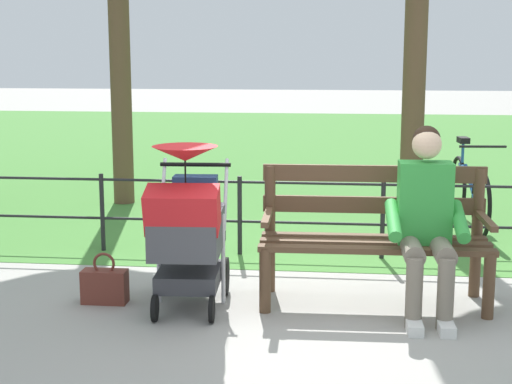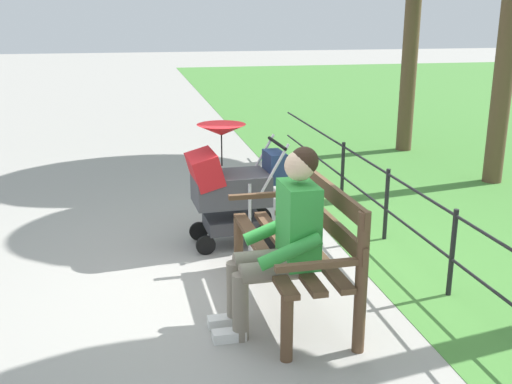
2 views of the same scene
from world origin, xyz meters
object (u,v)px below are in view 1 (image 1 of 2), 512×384
Objects in this scene: person_on_bench at (426,216)px; park_bench at (374,229)px; bicycle at (469,192)px; stroller at (188,225)px; handbag at (105,286)px.

park_bench is at bearing -33.60° from person_on_bench.
person_on_bench is 2.84m from bicycle.
park_bench is 1.32m from stroller.
handbag is at bearing 0.94° from person_on_bench.
bicycle is at bearing -129.59° from stroller.
stroller is 0.69× the size of bicycle.
bicycle is (-1.05, -2.51, -0.16)m from park_bench.
park_bench reaches higher than handbag.
handbag is (0.62, -0.05, -0.47)m from stroller.
stroller is 0.78m from handbag.
stroller is at bearing 50.41° from bicycle.
person_on_bench is 2.30m from handbag.
stroller is at bearing 13.73° from park_bench.
bicycle reaches higher than handbag.
stroller is (1.61, 0.09, -0.08)m from person_on_bench.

